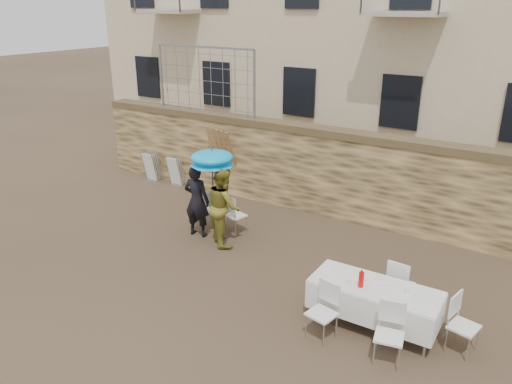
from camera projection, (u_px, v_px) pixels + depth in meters
The scene contains 17 objects.
ground at pixel (176, 292), 9.40m from camera, with size 80.00×80.00×0.00m, color brown.
stone_wall at pixel (300, 168), 12.98m from camera, with size 13.00×0.50×2.20m, color olive.
chain_link_fence at pixel (205, 81), 13.75m from camera, with size 3.20×0.06×1.80m, color gray, non-canonical shape.
man_suit at pixel (197, 201), 11.45m from camera, with size 0.63×0.41×1.72m, color black.
woman_dress at pixel (223, 206), 11.06m from camera, with size 0.87×0.68×1.79m, color #ACA134.
umbrella at pixel (212, 160), 10.97m from camera, with size 0.99×0.99×1.99m.
couple_chair_left at pixel (212, 208), 12.02m from camera, with size 0.48×0.48×0.96m, color white, non-canonical shape.
couple_chair_right at pixel (236, 214), 11.67m from camera, with size 0.48×0.48×0.96m, color white, non-canonical shape.
banquet_table at pixel (375, 288), 8.17m from camera, with size 2.10×0.85×0.78m.
soda_bottle at pixel (361, 280), 8.09m from camera, with size 0.09×0.09×0.26m, color red.
table_chair_front_left at pixel (322, 313), 7.96m from camera, with size 0.48×0.48×0.96m, color white, non-canonical shape.
table_chair_front_right at pixel (389, 335), 7.42m from camera, with size 0.48×0.48×0.96m, color white, non-canonical shape.
table_chair_back at pixel (400, 283), 8.80m from camera, with size 0.48×0.48×0.96m, color white, non-canonical shape.
table_chair_side at pixel (464, 325), 7.65m from camera, with size 0.48×0.48×0.96m, color white, non-canonical shape.
chair_stack_left at pixel (155, 165), 15.30m from camera, with size 0.46×0.40×0.92m, color white, non-canonical shape.
chair_stack_right at pixel (178, 170), 14.85m from camera, with size 0.46×0.32×0.92m, color white, non-canonical shape.
wood_planks at pixel (222, 160), 13.93m from camera, with size 0.70×0.20×2.00m, color #A37749, non-canonical shape.
Camera 1 is at (5.57, -6.09, 5.11)m, focal length 35.00 mm.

